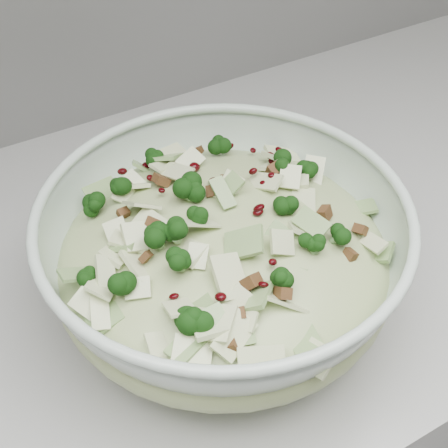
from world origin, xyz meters
TOP-DOWN VIEW (x-y plane):
  - counter at (0.00, 1.70)m, footprint 3.60×0.60m
  - mixing_bowl at (-0.22, 1.60)m, footprint 0.35×0.35m
  - salad at (-0.22, 1.60)m, footprint 0.31×0.31m

SIDE VIEW (x-z plane):
  - counter at x=0.00m, z-range 0.00..0.90m
  - mixing_bowl at x=-0.22m, z-range 0.90..1.03m
  - salad at x=-0.22m, z-range 0.92..1.06m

